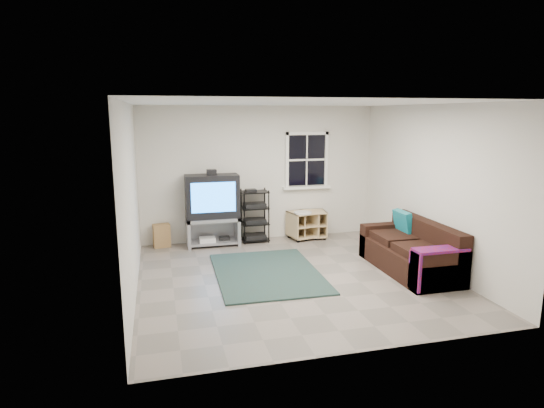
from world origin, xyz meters
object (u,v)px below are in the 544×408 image
object	(u,v)px
tv_unit	(212,204)
side_table_right	(301,223)
side_table_left	(313,223)
sofa	(412,252)
av_rack	(255,219)

from	to	relation	value
tv_unit	side_table_right	distance (m)	1.83
tv_unit	side_table_left	size ratio (longest dim) A/B	2.63
tv_unit	side_table_left	distance (m)	2.08
sofa	side_table_left	bearing A→B (deg)	110.56
side_table_left	side_table_right	world-z (taller)	side_table_right
side_table_left	av_rack	bearing A→B (deg)	179.57
tv_unit	sofa	size ratio (longest dim) A/B	0.76
sofa	av_rack	bearing A→B (deg)	131.99
side_table_left	side_table_right	xyz separation A→B (m)	(-0.26, -0.03, 0.03)
side_table_right	sofa	distance (m)	2.49
av_rack	sofa	distance (m)	3.05
tv_unit	av_rack	world-z (taller)	tv_unit
side_table_left	side_table_right	size ratio (longest dim) A/B	0.94
tv_unit	sofa	bearing A→B (deg)	-37.60
av_rack	sofa	bearing A→B (deg)	-48.01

